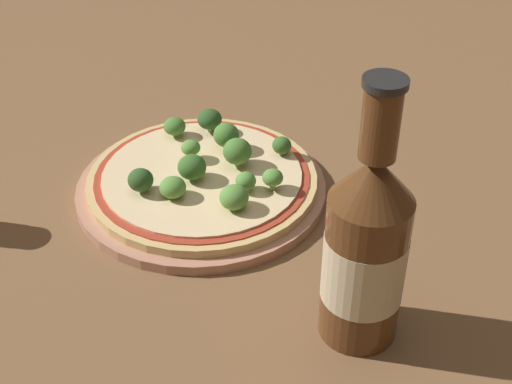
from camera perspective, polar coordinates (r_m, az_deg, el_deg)
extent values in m
plane|color=brown|center=(0.83, -3.98, 0.50)|extent=(3.00, 3.00, 0.00)
cylinder|color=tan|center=(0.82, -4.38, 0.31)|extent=(0.28, 0.28, 0.01)
cylinder|color=tan|center=(0.81, -4.31, 0.98)|extent=(0.26, 0.26, 0.01)
cylinder|color=#A83823|center=(0.81, -4.33, 1.32)|extent=(0.24, 0.24, 0.00)
cylinder|color=beige|center=(0.81, -4.33, 1.39)|extent=(0.23, 0.23, 0.00)
cylinder|color=#89A866|center=(0.78, -0.75, 0.39)|extent=(0.01, 0.01, 0.01)
ellipsoid|color=#568E3D|center=(0.77, -0.76, 0.93)|extent=(0.02, 0.02, 0.02)
cylinder|color=#89A866|center=(0.77, -6.63, -0.18)|extent=(0.01, 0.01, 0.01)
ellipsoid|color=#568E3D|center=(0.77, -6.67, 0.37)|extent=(0.03, 0.03, 0.02)
cylinder|color=#89A866|center=(0.81, -1.49, 2.46)|extent=(0.01, 0.01, 0.01)
ellipsoid|color=#477A33|center=(0.81, -1.51, 3.27)|extent=(0.03, 0.03, 0.03)
cylinder|color=#89A866|center=(0.78, -9.15, 0.29)|extent=(0.01, 0.01, 0.01)
ellipsoid|color=#2D5123|center=(0.78, -9.22, 0.96)|extent=(0.03, 0.03, 0.02)
cylinder|color=#89A866|center=(0.83, -5.34, 2.90)|extent=(0.01, 0.01, 0.01)
ellipsoid|color=#568E3D|center=(0.82, -5.38, 3.50)|extent=(0.02, 0.02, 0.02)
cylinder|color=#89A866|center=(0.84, 2.06, 3.25)|extent=(0.01, 0.01, 0.01)
ellipsoid|color=#386628|center=(0.83, 2.07, 3.76)|extent=(0.02, 0.02, 0.02)
cylinder|color=#89A866|center=(0.78, 1.33, 0.55)|extent=(0.01, 0.01, 0.01)
ellipsoid|color=#568E3D|center=(0.77, 1.34, 1.17)|extent=(0.02, 0.02, 0.02)
cylinder|color=#89A866|center=(0.88, -6.49, 4.70)|extent=(0.01, 0.01, 0.01)
ellipsoid|color=#477A33|center=(0.87, -6.53, 5.25)|extent=(0.03, 0.03, 0.02)
cylinder|color=#89A866|center=(0.75, -1.76, -1.07)|extent=(0.01, 0.01, 0.01)
ellipsoid|color=#568E3D|center=(0.74, -1.77, -0.43)|extent=(0.03, 0.03, 0.03)
cylinder|color=#89A866|center=(0.88, -3.71, 5.15)|extent=(0.01, 0.01, 0.01)
ellipsoid|color=#2D5123|center=(0.87, -3.74, 5.84)|extent=(0.03, 0.03, 0.02)
cylinder|color=#89A866|center=(0.80, -5.10, 1.30)|extent=(0.01, 0.01, 0.01)
ellipsoid|color=#386628|center=(0.79, -5.15, 2.00)|extent=(0.03, 0.03, 0.03)
cylinder|color=#89A866|center=(0.84, -2.38, 3.79)|extent=(0.01, 0.01, 0.01)
ellipsoid|color=#477A33|center=(0.84, -2.40, 4.58)|extent=(0.03, 0.03, 0.03)
cylinder|color=#563319|center=(0.62, 8.59, -6.05)|extent=(0.07, 0.07, 0.15)
cylinder|color=#C6B793|center=(0.61, 8.61, -5.85)|extent=(0.07, 0.07, 0.07)
cone|color=#563319|center=(0.56, 9.42, 1.04)|extent=(0.07, 0.07, 0.04)
cylinder|color=#563319|center=(0.53, 9.95, 5.48)|extent=(0.03, 0.03, 0.06)
cylinder|color=black|center=(0.52, 10.32, 8.63)|extent=(0.03, 0.03, 0.01)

